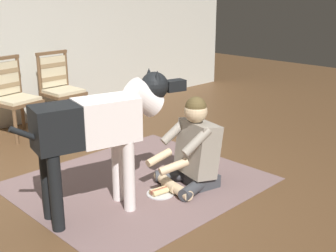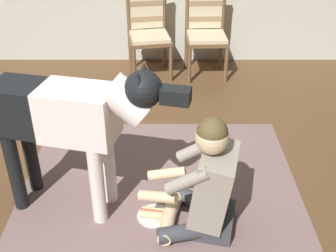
# 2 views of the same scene
# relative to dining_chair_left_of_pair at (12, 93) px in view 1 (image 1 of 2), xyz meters

# --- Properties ---
(ground_plane) EXTENTS (15.44, 15.44, 0.00)m
(ground_plane) POSITION_rel_dining_chair_left_of_pair_xyz_m (-0.07, -2.53, -0.54)
(ground_plane) COLOR brown
(area_rug) EXTENTS (2.12, 1.88, 0.01)m
(area_rug) POSITION_rel_dining_chair_left_of_pair_xyz_m (0.16, -2.17, -0.54)
(area_rug) COLOR #765D5C
(area_rug) RESTS_ON ground
(dining_chair_left_of_pair) EXTENTS (0.53, 0.53, 0.98)m
(dining_chair_left_of_pair) POSITION_rel_dining_chair_left_of_pair_xyz_m (0.00, 0.00, 0.00)
(dining_chair_left_of_pair) COLOR brown
(dining_chair_left_of_pair) RESTS_ON ground
(dining_chair_right_of_pair) EXTENTS (0.48, 0.49, 0.98)m
(dining_chair_right_of_pair) POSITION_rel_dining_chair_left_of_pair_xyz_m (0.66, 0.00, 0.00)
(dining_chair_right_of_pair) COLOR brown
(dining_chair_right_of_pair) RESTS_ON ground
(person_sitting_on_floor) EXTENTS (0.68, 0.57, 0.85)m
(person_sitting_on_floor) POSITION_rel_dining_chair_left_of_pair_xyz_m (0.47, -2.58, -0.19)
(person_sitting_on_floor) COLOR #3A3C41
(person_sitting_on_floor) RESTS_ON ground
(large_dog) EXTENTS (1.44, 0.50, 1.14)m
(large_dog) POSITION_rel_dining_chair_left_of_pair_xyz_m (-0.40, -2.37, 0.20)
(large_dog) COLOR white
(large_dog) RESTS_ON ground
(hot_dog_on_plate) EXTENTS (0.25, 0.25, 0.06)m
(hot_dog_on_plate) POSITION_rel_dining_chair_left_of_pair_xyz_m (0.13, -2.50, -0.52)
(hot_dog_on_plate) COLOR silver
(hot_dog_on_plate) RESTS_ON ground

